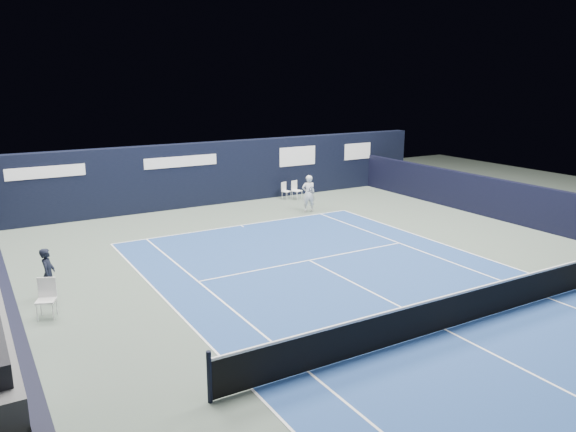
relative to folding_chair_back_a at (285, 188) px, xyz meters
name	(u,v)px	position (x,y,z in m)	size (l,w,h in m)	color
ground	(393,303)	(-4.38, -13.65, -0.58)	(48.00, 48.00, 0.00)	#4A594F
court_surface	(445,330)	(-4.38, -15.65, -0.58)	(10.97, 23.77, 0.01)	navy
enclosure_wall_right	(519,204)	(6.12, -9.65, 0.32)	(0.30, 22.00, 1.80)	black
folding_chair_back_a	(285,188)	(0.00, 0.00, 0.00)	(0.50, 0.52, 0.88)	white
folding_chair_back_b	(296,189)	(0.46, -0.37, -0.03)	(0.54, 0.53, 0.97)	white
line_judge_chair	(46,295)	(-12.92, -9.67, 0.02)	(0.61, 0.60, 1.06)	silver
line_judge	(48,274)	(-12.69, -8.45, 0.19)	(0.56, 0.37, 1.54)	black
court_markings	(445,330)	(-4.38, -15.65, -0.57)	(11.03, 23.83, 0.00)	white
tennis_net	(446,311)	(-4.38, -15.65, -0.07)	(12.90, 0.10, 1.10)	black
back_sponsor_wall	(199,174)	(-4.38, 0.85, 0.97)	(26.00, 0.63, 3.10)	black
side_barrier_left	(6,303)	(-13.88, -9.67, 0.02)	(0.33, 22.00, 1.20)	black
tennis_player	(308,193)	(-0.48, -3.06, 0.29)	(0.73, 0.91, 1.75)	silver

